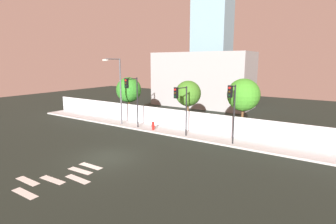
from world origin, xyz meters
TOP-DOWN VIEW (x-y plane):
  - ground_plane at (0.00, 0.00)m, footprint 80.00×80.00m
  - sidewalk at (0.00, 8.20)m, footprint 36.00×2.40m
  - perimeter_wall at (0.00, 9.49)m, footprint 36.00×0.18m
  - crosswalk_marking at (0.13, -3.67)m, footprint 3.95×4.71m
  - traffic_light_left at (-3.42, 6.73)m, footprint 0.35×1.81m
  - traffic_light_center at (6.26, 7.11)m, footprint 0.36×1.07m
  - traffic_light_right at (1.92, 6.80)m, footprint 0.48×1.60m
  - street_lamp_curbside at (-5.84, 7.49)m, footprint 0.62×1.98m
  - fire_hydrant at (-1.56, 7.55)m, footprint 0.44×0.26m
  - roadside_tree_leftmost at (-7.04, 10.34)m, footprint 2.82×2.82m
  - roadside_tree_midleft at (0.66, 10.34)m, footprint 2.50×2.50m
  - roadside_tree_midright at (6.11, 10.34)m, footprint 2.82×2.82m
  - low_building_distant at (-4.33, 23.49)m, footprint 14.48×6.00m
  - tower_on_skyline at (-8.37, 35.49)m, footprint 6.74×5.00m

SIDE VIEW (x-z plane):
  - ground_plane at x=0.00m, z-range 0.00..0.00m
  - crosswalk_marking at x=0.13m, z-range 0.00..0.01m
  - sidewalk at x=0.00m, z-range 0.00..0.15m
  - fire_hydrant at x=-1.56m, z-range 0.18..0.98m
  - perimeter_wall at x=0.00m, z-range 0.15..1.95m
  - traffic_light_right at x=1.92m, z-range 1.18..5.53m
  - roadside_tree_leftmost at x=-7.04m, z-range 1.00..5.85m
  - roadside_tree_midleft at x=0.66m, z-range 1.12..5.90m
  - traffic_light_center at x=6.26m, z-range 1.21..5.90m
  - roadside_tree_midright at x=6.11m, z-range 1.16..6.33m
  - traffic_light_left at x=-3.42m, z-range 1.29..6.21m
  - low_building_distant at x=-4.33m, z-range 0.00..7.90m
  - street_lamp_curbside at x=-5.84m, z-range 0.77..7.50m
  - tower_on_skyline at x=-8.37m, z-range 0.00..31.45m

